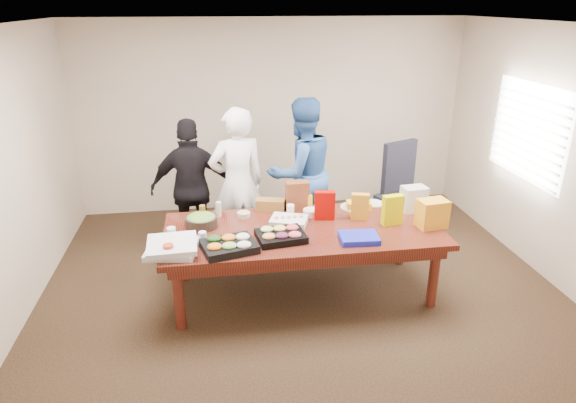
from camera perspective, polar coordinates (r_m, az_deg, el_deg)
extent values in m
cube|color=#47301E|center=(5.42, 1.64, -10.37)|extent=(5.50, 5.00, 0.02)
cube|color=white|center=(4.58, 2.03, 19.72)|extent=(5.50, 5.00, 0.02)
cube|color=beige|center=(7.22, -1.79, 9.67)|extent=(5.50, 0.04, 2.70)
cube|color=beige|center=(2.66, 11.78, -13.98)|extent=(5.50, 0.04, 2.70)
cube|color=beige|center=(5.13, -30.04, 1.45)|extent=(0.04, 5.00, 2.70)
cube|color=beige|center=(5.96, 28.90, 4.23)|extent=(0.04, 5.00, 2.70)
cube|color=white|center=(6.37, 25.80, 7.21)|extent=(0.03, 1.40, 1.10)
cube|color=beige|center=(6.35, 25.50, 7.21)|extent=(0.04, 1.36, 1.00)
cube|color=#4C1C0F|center=(5.22, 1.68, -6.80)|extent=(2.80, 1.20, 0.75)
cube|color=black|center=(6.43, 13.06, 0.55)|extent=(0.80, 0.80, 1.20)
imported|color=white|center=(5.82, -5.81, 1.98)|extent=(0.75, 0.58, 1.82)
imported|color=#305D9F|center=(6.12, 1.53, 3.28)|extent=(1.09, 0.97, 1.86)
imported|color=black|center=(5.97, -10.86, 1.46)|extent=(1.00, 0.46, 1.67)
cube|color=black|center=(4.64, -6.77, -5.12)|extent=(0.56, 0.49, 0.07)
cube|color=black|center=(4.81, -0.84, -4.01)|extent=(0.50, 0.41, 0.07)
cube|color=white|center=(5.14, 0.09, -2.24)|extent=(0.44, 0.38, 0.06)
cylinder|color=black|center=(5.14, -9.90, -2.29)|extent=(0.42, 0.42, 0.11)
cube|color=#1A23C5|center=(4.84, 8.15, -4.14)|extent=(0.38, 0.30, 0.05)
cube|color=#A60500|center=(5.22, 4.23, -0.45)|extent=(0.22, 0.12, 0.31)
cube|color=#DFE500|center=(5.19, 11.90, -0.96)|extent=(0.22, 0.11, 0.32)
cube|color=orange|center=(5.26, 8.25, -0.59)|extent=(0.20, 0.12, 0.28)
cylinder|color=white|center=(5.32, 0.27, -1.01)|extent=(0.09, 0.09, 0.13)
cylinder|color=yellow|center=(5.45, 2.48, -0.14)|extent=(0.08, 0.08, 0.18)
cylinder|color=brown|center=(5.21, -9.75, -1.43)|extent=(0.08, 0.08, 0.19)
cylinder|color=beige|center=(5.34, -7.94, -0.89)|extent=(0.06, 0.06, 0.17)
cube|color=yellow|center=(5.55, 8.13, -0.45)|extent=(0.28, 0.19, 0.09)
cube|color=olive|center=(5.46, -2.04, -0.37)|extent=(0.34, 0.21, 0.13)
cube|color=brown|center=(5.44, 1.06, 0.67)|extent=(0.25, 0.15, 0.32)
cylinder|color=#B4301D|center=(4.59, -13.51, -5.57)|extent=(0.12, 0.12, 0.13)
cylinder|color=white|center=(4.82, -9.75, -4.02)|extent=(0.08, 0.08, 0.10)
cylinder|color=silver|center=(4.94, -13.21, -3.58)|extent=(0.09, 0.09, 0.12)
cube|color=silver|center=(4.72, -13.13, -5.28)|extent=(0.50, 0.50, 0.05)
cube|color=silver|center=(4.67, -13.16, -4.86)|extent=(0.47, 0.47, 0.05)
cylinder|color=silver|center=(5.58, 7.47, -0.65)|extent=(0.36, 0.36, 0.02)
cylinder|color=silver|center=(5.73, 9.77, -0.21)|extent=(0.26, 0.26, 0.01)
cylinder|color=white|center=(5.35, 2.64, -1.25)|extent=(0.18, 0.18, 0.07)
cylinder|color=#C7B493|center=(5.32, -5.10, -1.51)|extent=(0.17, 0.17, 0.05)
cube|color=silver|center=(5.59, 14.21, 0.29)|extent=(0.27, 0.21, 0.28)
cube|color=#FBA720|center=(5.24, 16.20, -1.33)|extent=(0.31, 0.24, 0.29)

